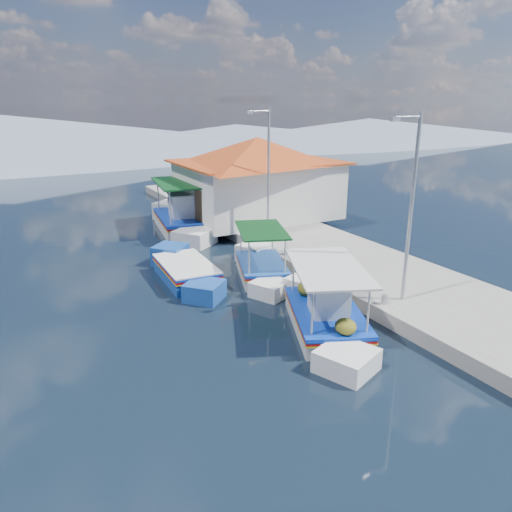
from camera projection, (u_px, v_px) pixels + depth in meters
name	position (u px, v px, depth m)	size (l,w,h in m)	color
ground	(325.00, 377.00, 12.45)	(160.00, 160.00, 0.00)	black
quay	(355.00, 266.00, 20.07)	(5.00, 44.00, 0.50)	gray
bollards	(325.00, 270.00, 18.37)	(0.20, 17.20, 0.30)	#A5A8AD
main_caique	(324.00, 315.00, 15.00)	(3.78, 6.39, 2.29)	white
caique_green_canopy	(260.00, 269.00, 19.49)	(3.04, 5.54, 2.20)	white
caique_blue_hull	(185.00, 273.00, 19.13)	(2.01, 6.13, 1.09)	#19479B
caique_far	(182.00, 220.00, 26.40)	(3.29, 8.32, 2.95)	white
harbor_building	(257.00, 176.00, 26.95)	(10.49, 10.49, 4.40)	white
lamp_post_near	(410.00, 200.00, 14.98)	(1.21, 0.14, 6.00)	#A5A8AD
lamp_post_far	(267.00, 167.00, 22.51)	(1.21, 0.14, 6.00)	#A5A8AD
mountain_ridge	(106.00, 139.00, 61.62)	(171.40, 96.00, 5.50)	slate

